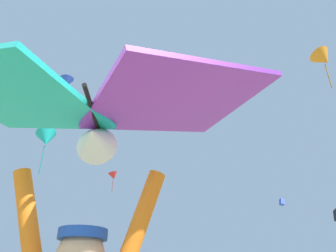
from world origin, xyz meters
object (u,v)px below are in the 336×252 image
at_px(held_stunt_kite, 95,107).
at_px(distant_kite_magenta_high_right, 245,76).
at_px(distant_kite_blue_mid_left, 282,202).
at_px(distant_kite_teal_low_right, 46,139).
at_px(distant_kite_red_high_left, 113,176).
at_px(distant_kite_orange_low_left, 323,59).
at_px(distant_kite_blue_overhead_distant, 66,83).

height_order(held_stunt_kite, distant_kite_magenta_high_right, distant_kite_magenta_high_right).
bearing_deg(distant_kite_blue_mid_left, distant_kite_teal_low_right, -135.14).
height_order(distant_kite_blue_mid_left, distant_kite_red_high_left, distant_kite_red_high_left).
distance_m(distant_kite_blue_mid_left, distant_kite_red_high_left, 19.09).
xyz_separation_m(distant_kite_orange_low_left, distant_kite_blue_mid_left, (0.85, 21.22, -2.27)).
bearing_deg(distant_kite_orange_low_left, distant_kite_blue_overhead_distant, 162.08).
distance_m(held_stunt_kite, distant_kite_blue_mid_left, 35.80).
xyz_separation_m(held_stunt_kite, distant_kite_orange_low_left, (6.83, 12.84, 10.17)).
height_order(distant_kite_blue_overhead_distant, distant_kite_orange_low_left, distant_kite_blue_overhead_distant).
relative_size(distant_kite_blue_overhead_distant, distant_kite_orange_low_left, 0.98).
distance_m(distant_kite_magenta_high_right, distant_kite_red_high_left, 24.56).
distance_m(distant_kite_orange_low_left, distant_kite_teal_low_right, 17.55).
distance_m(held_stunt_kite, distant_kite_orange_low_left, 17.75).
bearing_deg(held_stunt_kite, distant_kite_orange_low_left, 61.97).
height_order(distant_kite_orange_low_left, distant_kite_magenta_high_right, distant_kite_orange_low_left).
distance_m(distant_kite_blue_overhead_distant, distant_kite_blue_mid_left, 25.15).
xyz_separation_m(distant_kite_blue_overhead_distant, distant_kite_magenta_high_right, (13.58, -6.22, -5.50)).
xyz_separation_m(distant_kite_blue_mid_left, distant_kite_teal_low_right, (-17.97, -17.88, 0.36)).
distance_m(distant_kite_blue_overhead_distant, distant_kite_teal_low_right, 6.85).
height_order(distant_kite_blue_mid_left, distant_kite_teal_low_right, distant_kite_teal_low_right).
relative_size(distant_kite_blue_overhead_distant, distant_kite_red_high_left, 0.96).
relative_size(distant_kite_orange_low_left, distant_kite_magenta_high_right, 1.62).
xyz_separation_m(distant_kite_teal_low_right, distant_kite_magenta_high_right, (12.89, -3.80, 0.87)).
bearing_deg(distant_kite_magenta_high_right, distant_kite_red_high_left, 123.90).
bearing_deg(distant_kite_magenta_high_right, held_stunt_kite, -101.87).
xyz_separation_m(held_stunt_kite, distant_kite_red_high_left, (-11.04, 32.68, 11.35)).
distance_m(held_stunt_kite, distant_kite_red_high_left, 36.32).
relative_size(distant_kite_orange_low_left, distant_kite_teal_low_right, 0.78).
bearing_deg(distant_kite_blue_overhead_distant, held_stunt_kite, -59.46).
bearing_deg(distant_kite_blue_mid_left, held_stunt_kite, -102.71).
relative_size(distant_kite_orange_low_left, distant_kite_red_high_left, 0.98).
relative_size(distant_kite_blue_mid_left, distant_kite_magenta_high_right, 0.53).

